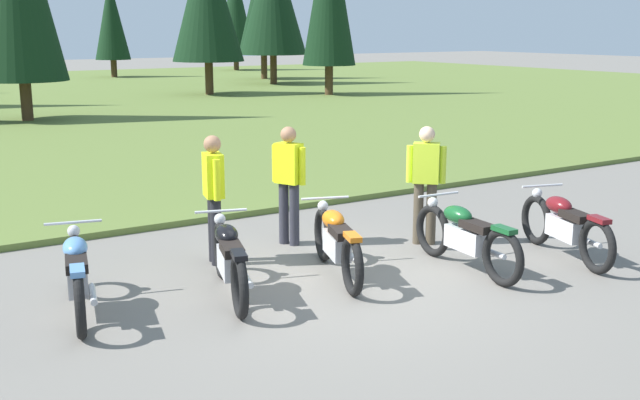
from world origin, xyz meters
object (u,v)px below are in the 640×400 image
motorcycle_british_green (465,236)px  rider_in_hivis_vest (214,192)px  motorcycle_sky_blue (77,274)px  motorcycle_orange (337,242)px  rider_with_back_turned (426,178)px  rider_checking_bike (289,178)px  motorcycle_black (229,259)px  motorcycle_maroon (565,225)px

motorcycle_british_green → rider_in_hivis_vest: 3.23m
motorcycle_sky_blue → motorcycle_orange: 3.05m
motorcycle_sky_blue → rider_with_back_turned: bearing=1.4°
motorcycle_british_green → rider_in_hivis_vest: bearing=142.2°
motorcycle_sky_blue → rider_with_back_turned: 4.91m
rider_with_back_turned → rider_checking_bike: bearing=148.1°
motorcycle_orange → rider_in_hivis_vest: (-1.02, 1.31, 0.51)m
motorcycle_black → rider_checking_bike: 2.30m
motorcycle_british_green → motorcycle_maroon: bearing=-11.6°
motorcycle_black → rider_in_hivis_vest: bearing=72.1°
motorcycle_british_green → motorcycle_sky_blue: bearing=166.5°
motorcycle_maroon → motorcycle_black: bearing=167.0°
motorcycle_sky_blue → motorcycle_black: size_ratio=1.01×
motorcycle_british_green → rider_checking_bike: size_ratio=1.26×
motorcycle_black → rider_with_back_turned: 3.36m
rider_with_back_turned → motorcycle_black: bearing=-171.4°
motorcycle_black → motorcycle_maroon: 4.52m
motorcycle_orange → motorcycle_maroon: (2.99, -0.96, 0.00)m
rider_checking_bike → rider_with_back_turned: bearing=-31.9°
motorcycle_british_green → motorcycle_maroon: 1.52m
motorcycle_orange → rider_checking_bike: size_ratio=1.21×
motorcycle_orange → rider_with_back_turned: 2.01m
motorcycle_orange → rider_checking_bike: bearing=81.2°
motorcycle_black → rider_with_back_turned: bearing=8.6°
motorcycle_orange → motorcycle_british_green: size_ratio=0.96×
rider_with_back_turned → motorcycle_maroon: bearing=-53.3°
motorcycle_sky_blue → rider_checking_bike: (3.26, 1.13, 0.51)m
motorcycle_maroon → rider_with_back_turned: (-1.13, 1.51, 0.51)m
rider_with_back_turned → motorcycle_orange: bearing=-163.4°
motorcycle_black → motorcycle_british_green: bearing=-13.7°
motorcycle_black → motorcycle_maroon: size_ratio=1.00×
motorcycle_black → motorcycle_orange: (1.42, -0.06, 0.00)m
motorcycle_black → motorcycle_maroon: bearing=-13.0°
motorcycle_sky_blue → motorcycle_black: 1.65m
motorcycle_sky_blue → motorcycle_black: (1.60, -0.38, 0.00)m
motorcycle_sky_blue → rider_checking_bike: rider_checking_bike is taller
rider_checking_bike → rider_in_hivis_vest: same height
motorcycle_sky_blue → motorcycle_black: bearing=-13.2°
motorcycle_black → motorcycle_british_green: size_ratio=0.97×
motorcycle_orange → rider_in_hivis_vest: 1.73m
motorcycle_sky_blue → rider_in_hivis_vest: rider_in_hivis_vest is taller
motorcycle_orange → rider_with_back_turned: bearing=16.6°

